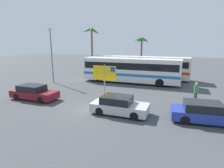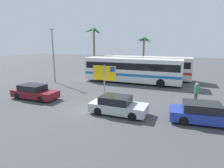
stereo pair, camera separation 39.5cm
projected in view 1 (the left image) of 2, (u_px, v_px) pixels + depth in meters
ground at (99, 109)px, 14.67m from camera, size 120.00×120.00×0.00m
bus_front_coach at (131, 69)px, 23.99m from camera, size 12.35×2.54×3.17m
bus_rear_coach at (144, 66)px, 26.81m from camera, size 12.35×2.54×3.17m
ferry_sign at (105, 74)px, 16.76m from camera, size 2.20×0.11×3.20m
car_maroon at (34, 92)px, 17.18m from camera, size 4.42×1.75×1.32m
car_silver at (119, 105)px, 13.65m from camera, size 4.12×1.81×1.32m
car_blue at (206, 113)px, 12.24m from camera, size 4.61×2.23×1.32m
pedestrian_by_bus at (196, 91)px, 16.04m from camera, size 0.32×0.32×1.81m
lamp_post_left_side at (52, 54)px, 23.64m from camera, size 0.56×0.20×6.81m
palm_tree_seaside at (92, 37)px, 31.30m from camera, size 3.26×3.30×7.59m
palm_tree_inland at (141, 44)px, 32.91m from camera, size 2.74×2.73×6.06m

